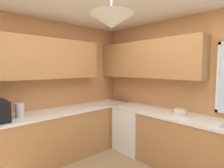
{
  "coord_description": "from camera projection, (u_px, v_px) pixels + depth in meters",
  "views": [
    {
      "loc": [
        1.33,
        -1.22,
        1.63
      ],
      "look_at": [
        -0.59,
        0.56,
        1.4
      ],
      "focal_mm": 28.85,
      "sensor_mm": 36.0,
      "label": 1
    }
  ],
  "objects": [
    {
      "name": "bowl",
      "position": [
        180.0,
        112.0,
        2.88
      ],
      "size": [
        0.2,
        0.2,
        0.09
      ],
      "primitive_type": "cylinder",
      "color": "beige",
      "rests_on": "counter_run_back"
    },
    {
      "name": "dishwasher",
      "position": [
        133.0,
        129.0,
        3.6
      ],
      "size": [
        0.6,
        0.6,
        0.84
      ],
      "primitive_type": "cube",
      "color": "white",
      "rests_on": "ground_plane"
    },
    {
      "name": "counter_run_back",
      "position": [
        192.0,
        146.0,
        2.77
      ],
      "size": [
        3.06,
        0.65,
        0.88
      ],
      "color": "#AD7542",
      "rests_on": "ground_plane"
    },
    {
      "name": "room_shell",
      "position": [
        105.0,
        57.0,
        2.76
      ],
      "size": [
        3.97,
        3.74,
        2.58
      ],
      "color": "#C6844C",
      "rests_on": "ground_plane"
    },
    {
      "name": "counter_run_left",
      "position": [
        48.0,
        138.0,
        3.09
      ],
      "size": [
        0.65,
        3.35,
        0.88
      ],
      "color": "#AD7542",
      "rests_on": "ground_plane"
    },
    {
      "name": "kettle",
      "position": [
        20.0,
        110.0,
        2.74
      ],
      "size": [
        0.13,
        0.13,
        0.22
      ],
      "primitive_type": "cylinder",
      "color": "#B7B7BC",
      "rests_on": "counter_run_left"
    }
  ]
}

